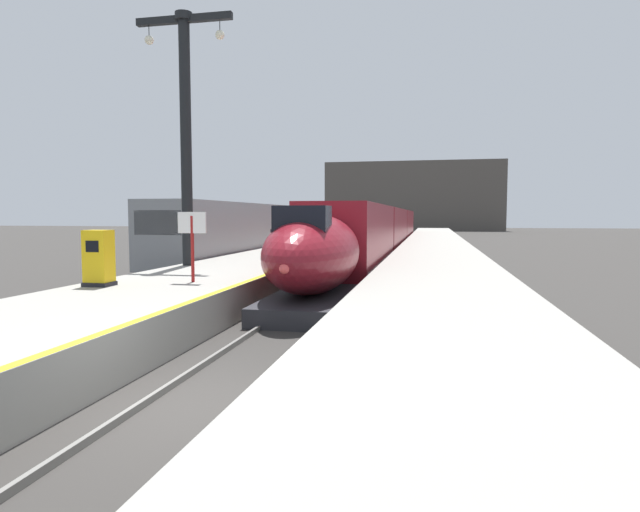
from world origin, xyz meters
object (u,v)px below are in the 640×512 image
object	(u,v)px
ticket_machine_yellow	(99,260)
regional_train_adjacent	(275,228)
departure_info_board	(192,232)
rolling_suitcase	(279,253)
highspeed_train_main	(382,230)
passenger_near_edge	(277,238)
station_column_mid	(186,117)

from	to	relation	value
ticket_machine_yellow	regional_train_adjacent	bearing A→B (deg)	95.56
regional_train_adjacent	departure_info_board	bearing A→B (deg)	-79.10
rolling_suitcase	ticket_machine_yellow	distance (m)	10.06
highspeed_train_main	ticket_machine_yellow	bearing A→B (deg)	-101.35
rolling_suitcase	departure_info_board	xyz separation A→B (m)	(-0.27, -8.33, 1.20)
ticket_machine_yellow	departure_info_board	bearing A→B (deg)	32.15
rolling_suitcase	departure_info_board	size ratio (longest dim) A/B	0.46
passenger_near_edge	ticket_machine_yellow	xyz separation A→B (m)	(-2.46, -9.56, -0.25)
station_column_mid	rolling_suitcase	world-z (taller)	station_column_mid
highspeed_train_main	regional_train_adjacent	xyz separation A→B (m)	(-8.10, -1.45, 0.18)
regional_train_adjacent	rolling_suitcase	world-z (taller)	regional_train_adjacent
highspeed_train_main	departure_info_board	size ratio (longest dim) A/B	27.00
regional_train_adjacent	departure_info_board	world-z (taller)	regional_train_adjacent
station_column_mid	rolling_suitcase	bearing A→B (deg)	49.20
station_column_mid	rolling_suitcase	size ratio (longest dim) A/B	10.12
highspeed_train_main	ticket_machine_yellow	world-z (taller)	highspeed_train_main
highspeed_train_main	station_column_mid	world-z (taller)	station_column_mid
highspeed_train_main	departure_info_board	bearing A→B (deg)	-97.22
highspeed_train_main	passenger_near_edge	xyz separation A→B (m)	(-3.09, -18.08, 0.09)
rolling_suitcase	ticket_machine_yellow	size ratio (longest dim) A/B	0.61
departure_info_board	ticket_machine_yellow	bearing A→B (deg)	-147.85
highspeed_train_main	regional_train_adjacent	size ratio (longest dim) A/B	1.56
highspeed_train_main	passenger_near_edge	distance (m)	18.34
rolling_suitcase	departure_info_board	distance (m)	8.42
highspeed_train_main	regional_train_adjacent	world-z (taller)	regional_train_adjacent
rolling_suitcase	regional_train_adjacent	bearing A→B (deg)	107.05
highspeed_train_main	departure_info_board	xyz separation A→B (m)	(-3.33, -26.24, 0.60)
highspeed_train_main	station_column_mid	bearing A→B (deg)	-105.55
highspeed_train_main	regional_train_adjacent	distance (m)	8.23
regional_train_adjacent	ticket_machine_yellow	size ratio (longest dim) A/B	22.87
passenger_near_edge	rolling_suitcase	bearing A→B (deg)	76.91
highspeed_train_main	station_column_mid	xyz separation A→B (m)	(-5.90, -21.21, 5.02)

